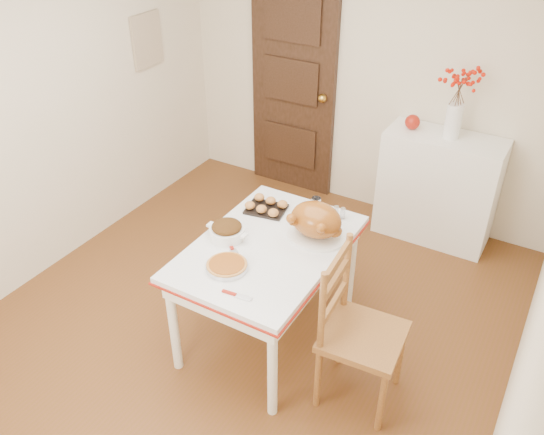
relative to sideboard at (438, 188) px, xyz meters
The scene contains 18 objects.
floor 2.01m from the sideboard, 114.36° to the right, with size 3.50×4.00×0.00m, color brown.
wall_back 1.14m from the sideboard, 164.73° to the left, with size 3.50×0.00×2.50m, color beige.
wall_left 3.21m from the sideboard, 145.14° to the right, with size 0.00×4.00×2.50m, color beige.
door_back 1.62m from the sideboard, behind, with size 0.85×0.06×2.06m, color #3B2217.
photo_board 2.80m from the sideboard, 167.12° to the right, with size 0.03×0.35×0.45m, color tan.
sideboard is the anchor object (origin of this frame).
kitchen_table 1.89m from the sideboard, 109.04° to the right, with size 0.88×1.28×0.77m, color white, non-canonical shape.
chair_oak 1.96m from the sideboard, 86.09° to the right, with size 0.46×0.46×1.03m, color #A26828, non-canonical shape.
berry_vase 0.76m from the sideboard, ahead, with size 0.30×0.30×0.58m, color white, non-canonical shape.
apple 0.61m from the sideboard, behind, with size 0.12×0.12×0.12m, color #9C1A0D.
turkey_platter 1.66m from the sideboard, 104.12° to the right, with size 0.39×0.32×0.25m, color #A35C15, non-canonical shape.
pumpkin_pie 2.25m from the sideboard, 108.43° to the right, with size 0.25×0.25×0.05m, color #8A4412.
stuffing_dish 2.07m from the sideboard, 115.62° to the right, with size 0.29×0.23×0.11m, color #5A320E, non-canonical shape.
rolls_tray 1.69m from the sideboard, 120.27° to the right, with size 0.27×0.21×0.07m, color #BE7736, non-canonical shape.
pie_server 2.37m from the sideboard, 102.75° to the right, with size 0.19×0.05×0.01m, color silver, non-canonical shape.
carving_knife 2.12m from the sideboard, 110.88° to the right, with size 0.27×0.06×0.01m, color silver, non-canonical shape.
drinking_glass 1.42m from the sideboard, 112.52° to the right, with size 0.06×0.06×0.11m, color white.
shaker_pair 1.35m from the sideboard, 105.92° to the right, with size 0.08×0.03×0.08m, color white, non-canonical shape.
Camera 1 is at (1.67, -2.48, 2.86)m, focal length 37.12 mm.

